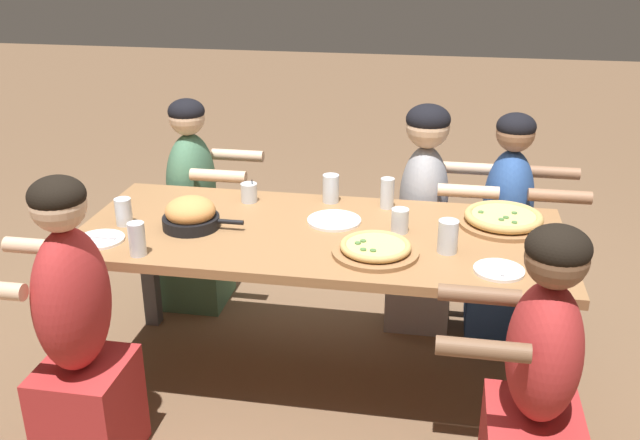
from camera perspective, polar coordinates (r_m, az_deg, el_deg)
ground_plane at (r=3.35m, az=0.00°, el=-12.79°), size 18.00×18.00×0.00m
dining_table at (r=3.01m, az=0.00°, el=-2.34°), size 2.02×0.86×0.75m
pizza_board_main at (r=3.12m, az=14.45°, el=0.08°), size 0.38×0.38×0.06m
pizza_board_second at (r=2.77m, az=4.45°, el=-2.30°), size 0.34×0.34×0.05m
skillet_bowl at (r=3.04m, az=-10.29°, el=0.42°), size 0.35×0.24×0.13m
empty_plate_a at (r=3.07m, az=1.14°, el=-0.04°), size 0.23×0.23×0.02m
empty_plate_b at (r=2.72m, az=14.13°, el=-3.92°), size 0.19×0.19×0.02m
empty_plate_c at (r=3.02m, az=-17.18°, el=-1.50°), size 0.20×0.20×0.02m
cocktail_glass_blue at (r=3.30m, az=-5.69°, el=2.13°), size 0.08×0.08×0.11m
drinking_glass_a at (r=3.28m, az=0.87°, el=2.39°), size 0.08×0.08×0.13m
drinking_glass_b at (r=3.22m, az=5.40°, el=2.01°), size 0.06×0.06×0.14m
drinking_glass_c at (r=2.81m, az=10.18°, el=-1.43°), size 0.08×0.08×0.13m
drinking_glass_d at (r=3.14m, az=-15.43°, el=0.52°), size 0.07×0.07×0.12m
drinking_glass_e at (r=2.97m, az=6.41°, el=-0.16°), size 0.07×0.07×0.10m
drinking_glass_f at (r=2.83m, az=-14.42°, el=-1.60°), size 0.07×0.07×0.13m
diner_far_right at (r=3.65m, az=14.61°, el=-1.21°), size 0.51×0.40×1.13m
diner_far_midright at (r=3.62m, az=8.22°, el=-0.38°), size 0.51×0.40×1.16m
diner_near_left at (r=2.78m, az=-18.82°, el=-9.12°), size 0.51×0.40×1.17m
diner_near_right at (r=2.52m, az=16.94°, el=-13.13°), size 0.51×0.40×1.11m
diner_far_left at (r=3.85m, az=-10.01°, el=0.48°), size 0.51×0.40×1.14m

